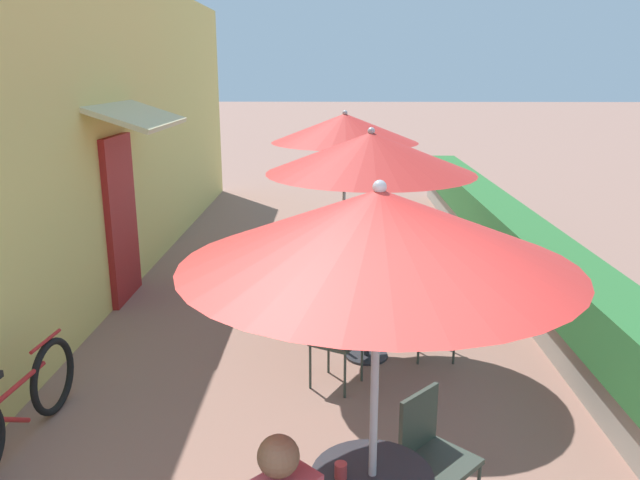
# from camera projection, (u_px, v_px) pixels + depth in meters

# --- Properties ---
(cafe_facade_wall) EXTENTS (0.98, 13.62, 4.20)m
(cafe_facade_wall) POSITION_uv_depth(u_px,v_px,m) (117.00, 132.00, 8.17)
(cafe_facade_wall) COLOR #E0CC6B
(cafe_facade_wall) RESTS_ON ground_plane
(planter_hedge) EXTENTS (0.60, 12.62, 1.01)m
(planter_hedge) POSITION_uv_depth(u_px,v_px,m) (512.00, 248.00, 8.50)
(planter_hedge) COLOR gray
(planter_hedge) RESTS_ON ground_plane
(patio_umbrella_near) EXTENTS (2.02, 2.02, 2.36)m
(patio_umbrella_near) POSITION_uv_depth(u_px,v_px,m) (379.00, 228.00, 3.09)
(patio_umbrella_near) COLOR #B7B7BC
(patio_umbrella_near) RESTS_ON ground_plane
(cafe_chair_near_right) EXTENTS (0.57, 0.57, 0.87)m
(cafe_chair_near_right) POSITION_uv_depth(u_px,v_px,m) (431.00, 447.00, 4.03)
(cafe_chair_near_right) COLOR #384238
(cafe_chair_near_right) RESTS_ON ground_plane
(coffee_cup_near) EXTENTS (0.07, 0.07, 0.09)m
(coffee_cup_near) POSITION_uv_depth(u_px,v_px,m) (341.00, 471.00, 3.42)
(coffee_cup_near) COLOR #B73D3D
(coffee_cup_near) RESTS_ON patio_table_near
(patio_table_mid) EXTENTS (0.69, 0.69, 0.70)m
(patio_table_mid) POSITION_uv_depth(u_px,v_px,m) (367.00, 313.00, 6.35)
(patio_table_mid) COLOR #28282D
(patio_table_mid) RESTS_ON ground_plane
(patio_umbrella_mid) EXTENTS (2.02, 2.02, 2.36)m
(patio_umbrella_mid) POSITION_uv_depth(u_px,v_px,m) (371.00, 153.00, 5.92)
(patio_umbrella_mid) COLOR #B7B7BC
(patio_umbrella_mid) RESTS_ON ground_plane
(cafe_chair_mid_left) EXTENTS (0.55, 0.55, 0.87)m
(cafe_chair_mid_left) POSITION_uv_depth(u_px,v_px,m) (326.00, 292.00, 6.87)
(cafe_chair_mid_left) COLOR #384238
(cafe_chair_mid_left) RESTS_ON ground_plane
(cafe_chair_mid_right) EXTENTS (0.54, 0.54, 0.87)m
(cafe_chair_mid_right) POSITION_uv_depth(u_px,v_px,m) (344.00, 336.00, 5.73)
(cafe_chair_mid_right) COLOR #384238
(cafe_chair_mid_right) RESTS_ON ground_plane
(cafe_chair_mid_back) EXTENTS (0.42, 0.42, 0.87)m
(cafe_chair_mid_back) POSITION_uv_depth(u_px,v_px,m) (433.00, 307.00, 6.43)
(cafe_chair_mid_back) COLOR #384238
(cafe_chair_mid_back) RESTS_ON ground_plane
(coffee_cup_mid) EXTENTS (0.07, 0.07, 0.09)m
(coffee_cup_mid) POSITION_uv_depth(u_px,v_px,m) (371.00, 283.00, 6.43)
(coffee_cup_mid) COLOR #B73D3D
(coffee_cup_mid) RESTS_ON patio_table_mid
(patio_table_far) EXTENTS (0.69, 0.69, 0.70)m
(patio_table_far) POSITION_uv_depth(u_px,v_px,m) (344.00, 244.00, 8.91)
(patio_table_far) COLOR #28282D
(patio_table_far) RESTS_ON ground_plane
(patio_umbrella_far) EXTENTS (2.02, 2.02, 2.36)m
(patio_umbrella_far) POSITION_uv_depth(u_px,v_px,m) (345.00, 128.00, 8.49)
(patio_umbrella_far) COLOR #B7B7BC
(patio_umbrella_far) RESTS_ON ground_plane
(cafe_chair_far_left) EXTENTS (0.56, 0.56, 0.87)m
(cafe_chair_far_left) POSITION_uv_depth(u_px,v_px,m) (307.00, 250.00, 8.47)
(cafe_chair_far_left) COLOR #384238
(cafe_chair_far_left) RESTS_ON ground_plane
(cafe_chair_far_right) EXTENTS (0.56, 0.56, 0.87)m
(cafe_chair_far_right) POSITION_uv_depth(u_px,v_px,m) (377.00, 233.00, 9.34)
(cafe_chair_far_right) COLOR #384238
(cafe_chair_far_right) RESTS_ON ground_plane
(bicycle_second) EXTENTS (0.20, 1.73, 0.76)m
(bicycle_second) POSITION_uv_depth(u_px,v_px,m) (17.00, 407.00, 4.83)
(bicycle_second) COLOR black
(bicycle_second) RESTS_ON ground_plane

